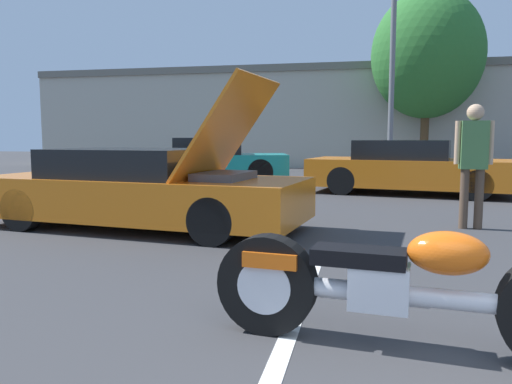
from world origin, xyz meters
TOP-DOWN VIEW (x-y plane):
  - parking_stripe_foreground at (-1.35, 2.34)m, footprint 0.12×5.09m
  - far_building at (0.00, 22.00)m, footprint 32.00×4.20m
  - light_pole at (0.02, 16.19)m, footprint 1.21×0.28m
  - tree_background at (1.37, 19.22)m, footprint 4.21×4.21m
  - motorcycle at (-0.66, 1.83)m, footprint 2.38×0.70m
  - show_car_hood_open at (-4.00, 5.39)m, footprint 4.89×2.35m
  - parked_car_mid_row at (0.12, 10.82)m, footprint 4.84×2.70m
  - parked_car_left_row at (-5.22, 12.77)m, footprint 4.55×2.88m
  - spectator_near_motorcycle at (0.62, 6.31)m, footprint 0.52×0.23m

SIDE VIEW (x-z plane):
  - parking_stripe_foreground at x=-1.35m, z-range 0.00..0.01m
  - motorcycle at x=-0.66m, z-range -0.09..0.88m
  - show_car_hood_open at x=-4.00m, z-range -0.48..1.61m
  - parked_car_mid_row at x=0.12m, z-range -0.03..1.22m
  - parked_car_left_row at x=-5.22m, z-range -0.03..1.27m
  - spectator_near_motorcycle at x=0.62m, z-range 0.17..1.95m
  - far_building at x=0.00m, z-range 0.14..4.54m
  - light_pole at x=0.02m, z-range 0.38..7.68m
  - tree_background at x=1.37m, z-range 1.01..7.89m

